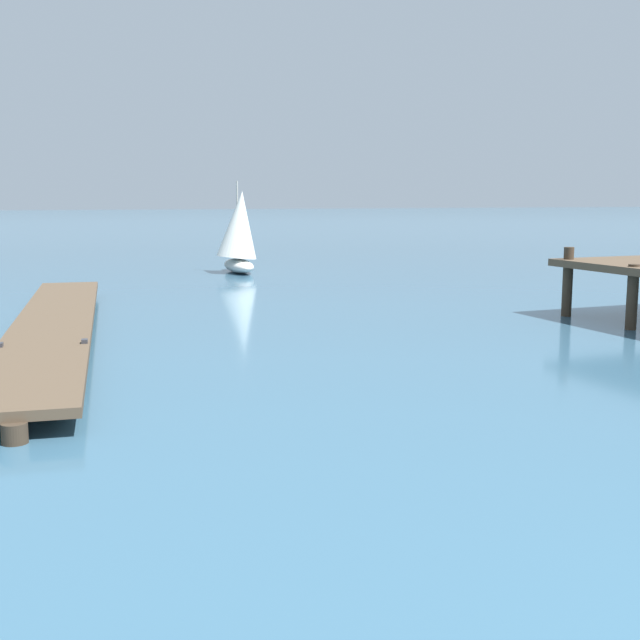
# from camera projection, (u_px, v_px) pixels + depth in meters

# --- Properties ---
(floating_dock) EXTENTS (3.07, 17.52, 0.53)m
(floating_dock) POSITION_uv_depth(u_px,v_px,m) (54.00, 323.00, 19.29)
(floating_dock) COLOR brown
(floating_dock) RESTS_ON ground
(distant_sailboat) EXTENTS (2.07, 3.53, 4.02)m
(distant_sailboat) POSITION_uv_depth(u_px,v_px,m) (239.00, 233.00, 35.44)
(distant_sailboat) COLOR silver
(distant_sailboat) RESTS_ON ground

